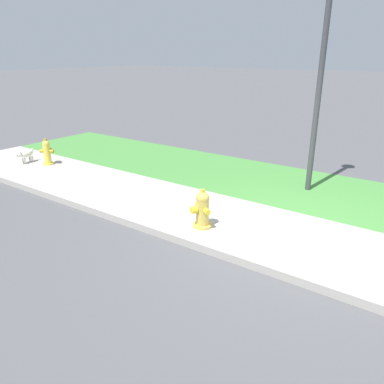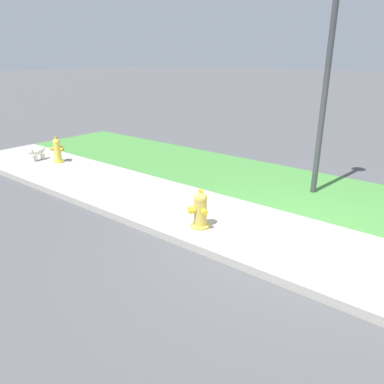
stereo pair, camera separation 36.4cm
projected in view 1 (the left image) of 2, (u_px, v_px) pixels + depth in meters
name	position (u px, v px, depth m)	size (l,w,h in m)	color
ground_plane	(292.00, 239.00, 5.73)	(120.00, 120.00, 0.00)	#515154
sidewalk_pavement	(292.00, 238.00, 5.73)	(18.00, 1.98, 0.01)	#ADA89E
grass_verge	(335.00, 194.00, 7.51)	(18.00, 2.67, 0.01)	#47893D
street_curb	(261.00, 266.00, 4.89)	(18.00, 0.16, 0.12)	#ADA89E
fire_hydrant_near_corner	(47.00, 152.00, 9.42)	(0.35, 0.32, 0.67)	yellow
fire_hydrant_across_street	(202.00, 210.00, 6.01)	(0.38, 0.37, 0.66)	gold
small_white_dog	(25.00, 154.00, 9.56)	(0.23, 0.50, 0.39)	silver
street_lamp	(326.00, 33.00, 6.74)	(0.32, 0.32, 4.54)	#3D3D42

